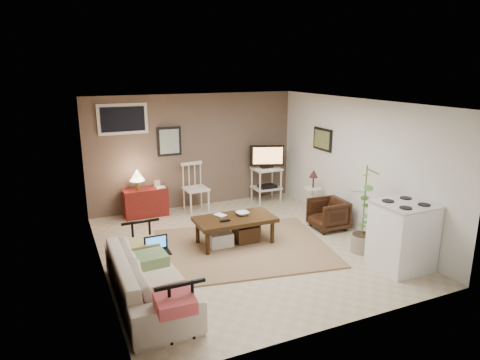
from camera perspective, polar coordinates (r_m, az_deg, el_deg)
name	(u,v)px	position (r m, az deg, el deg)	size (l,w,h in m)	color
floor	(244,247)	(7.26, 0.49, -8.96)	(5.00, 5.00, 0.00)	#C1B293
art_back	(169,141)	(8.92, -9.42, 5.10)	(0.50, 0.03, 0.60)	black
art_right	(323,139)	(8.78, 10.95, 5.35)	(0.03, 0.60, 0.45)	black
window	(123,119)	(8.67, -15.36, 7.84)	(0.96, 0.03, 0.60)	silver
rug	(243,247)	(7.22, 0.38, -8.99)	(2.79, 2.23, 0.03)	#936E55
coffee_table	(234,229)	(7.27, -0.76, -6.50)	(1.35, 0.71, 0.51)	#34230E
sofa	(149,270)	(5.72, -12.10, -11.62)	(2.13, 0.62, 0.83)	white
sofa_pillows	(157,270)	(5.47, -11.06, -11.73)	(0.41, 2.02, 0.14)	#F7EBCC
sofa_end_rails	(158,272)	(5.76, -10.85, -11.96)	(0.57, 2.12, 0.71)	black
laptop	(157,248)	(6.03, -11.01, -8.83)	(0.33, 0.24, 0.22)	black
red_console	(145,200)	(8.82, -12.57, -2.57)	(0.86, 0.38, 0.99)	maroon
spindle_chair	(196,189)	(8.93, -5.94, -1.18)	(0.49, 0.49, 1.02)	silver
tv_stand	(267,172)	(9.51, 3.57, 1.10)	(0.73, 0.49, 1.27)	silver
side_table	(313,187)	(8.74, 9.71, -0.93)	(0.35, 0.35, 0.94)	silver
armchair	(328,213)	(8.11, 11.68, -4.31)	(0.60, 0.56, 0.62)	black
potted_plant	(364,206)	(7.09, 16.22, -3.38)	(0.37, 0.37, 1.47)	tan
stove	(402,235)	(6.83, 20.84, -6.93)	(0.79, 0.73, 1.03)	white
bowl	(243,209)	(7.30, 0.34, -3.85)	(0.22, 0.05, 0.22)	#34230E
book_table	(217,211)	(7.23, -3.09, -4.14)	(0.15, 0.02, 0.20)	#34230E
book_console	(156,183)	(8.71, -11.09, -0.36)	(0.17, 0.02, 0.23)	#34230E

